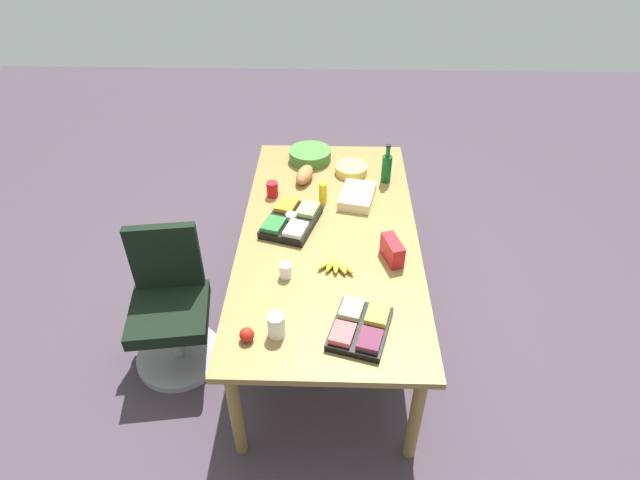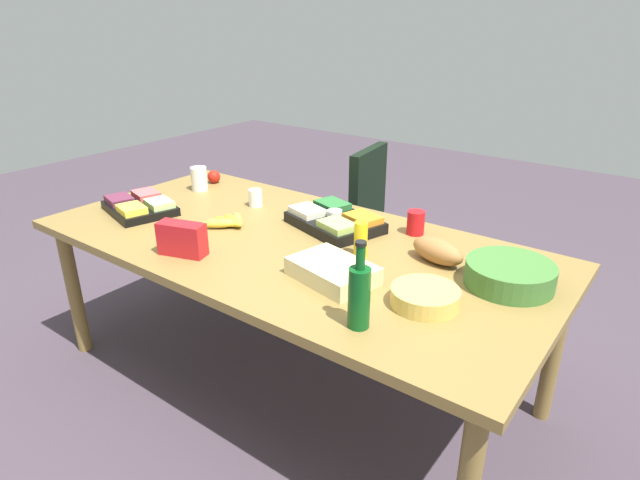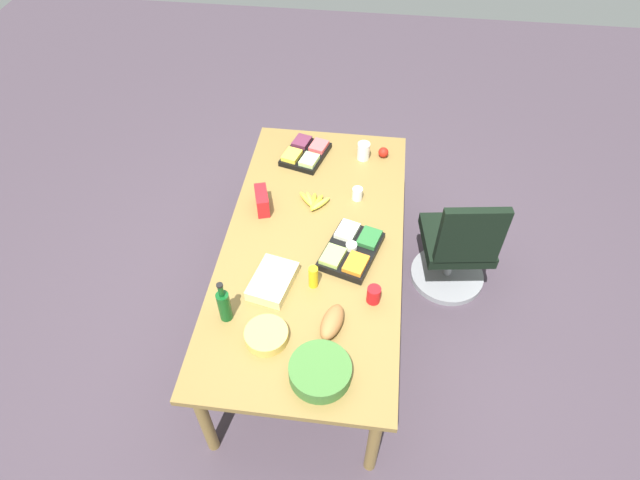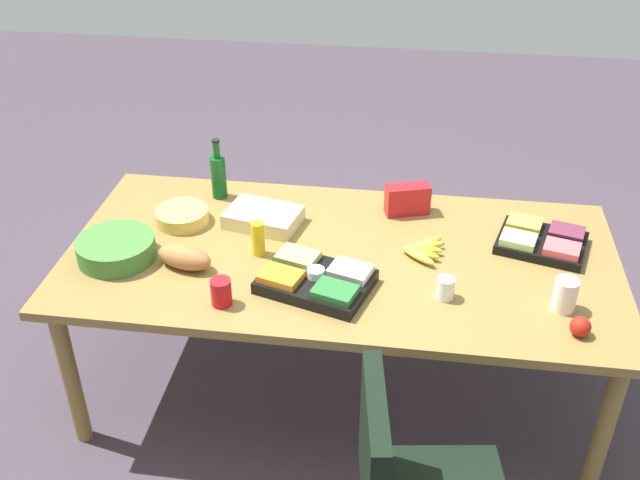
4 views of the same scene
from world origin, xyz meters
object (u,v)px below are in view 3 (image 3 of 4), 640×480
at_px(fruit_platter, 306,153).
at_px(apple_red, 383,152).
at_px(red_solo_cup, 374,295).
at_px(banana_bunch, 313,202).
at_px(chip_bag_red, 262,201).
at_px(paper_cup, 357,194).
at_px(veggie_tray, 351,250).
at_px(conference_table, 313,248).
at_px(chip_bowl, 266,335).
at_px(salad_bowl, 320,371).
at_px(mustard_bottle, 313,277).
at_px(sheet_cake, 273,281).
at_px(bread_loaf, 332,322).
at_px(mayo_jar, 363,151).
at_px(office_chair, 456,251).
at_px(wine_bottle, 224,305).

height_order(fruit_platter, apple_red, apple_red).
bearing_deg(red_solo_cup, banana_bunch, 30.83).
bearing_deg(chip_bag_red, paper_cup, -74.50).
distance_m(veggie_tray, paper_cup, 0.51).
xyz_separation_m(conference_table, chip_bowl, (-0.74, 0.16, 0.10)).
distance_m(conference_table, salad_bowl, 0.95).
bearing_deg(apple_red, salad_bowl, 172.55).
bearing_deg(mustard_bottle, banana_bunch, 7.65).
height_order(sheet_cake, paper_cup, paper_cup).
bearing_deg(mustard_bottle, bread_loaf, -153.13).
bearing_deg(mayo_jar, veggie_tray, 179.54).
bearing_deg(bread_loaf, salad_bowl, 174.80).
xyz_separation_m(conference_table, banana_bunch, (0.34, 0.04, 0.09)).
distance_m(veggie_tray, mayo_jar, 0.95).
relative_size(chip_bag_red, paper_cup, 2.22).
distance_m(banana_bunch, paper_cup, 0.31).
bearing_deg(veggie_tray, mustard_bottle, 143.80).
bearing_deg(office_chair, apple_red, 47.95).
bearing_deg(chip_bag_red, chip_bowl, -167.39).
relative_size(conference_table, mayo_jar, 17.38).
height_order(conference_table, veggie_tray, veggie_tray).
bearing_deg(veggie_tray, paper_cup, 0.19).
bearing_deg(conference_table, salad_bowl, -170.13).
height_order(chip_bag_red, chip_bowl, chip_bag_red).
bearing_deg(mustard_bottle, chip_bowl, 152.83).
height_order(sheet_cake, chip_bowl, sheet_cake).
xyz_separation_m(veggie_tray, salad_bowl, (-0.86, 0.09, 0.01)).
distance_m(office_chair, red_solo_cup, 1.09).
xyz_separation_m(banana_bunch, mayo_jar, (0.54, -0.30, 0.04)).
bearing_deg(conference_table, bread_loaf, -163.18).
bearing_deg(apple_red, chip_bag_red, 130.04).
distance_m(sheet_cake, veggie_tray, 0.53).
height_order(conference_table, banana_bunch, banana_bunch).
relative_size(apple_red, chip_bowl, 0.32).
xyz_separation_m(banana_bunch, chip_bowl, (-1.08, 0.11, 0.01)).
distance_m(sheet_cake, red_solo_cup, 0.60).
distance_m(apple_red, mayo_jar, 0.16).
bearing_deg(chip_bag_red, office_chair, -84.80).
bearing_deg(banana_bunch, chip_bag_red, 103.38).
xyz_separation_m(apple_red, wine_bottle, (-1.55, 0.81, 0.08)).
bearing_deg(salad_bowl, sheet_cake, 32.46).
distance_m(fruit_platter, veggie_tray, 1.01).
relative_size(conference_table, chip_bag_red, 11.66).
distance_m(apple_red, chip_bowl, 1.75).
relative_size(mustard_bottle, apple_red, 2.00).
height_order(sheet_cake, mustard_bottle, mustard_bottle).
xyz_separation_m(banana_bunch, paper_cup, (0.09, -0.29, 0.02)).
height_order(conference_table, mayo_jar, mayo_jar).
distance_m(salad_bowl, apple_red, 1.86).
distance_m(fruit_platter, paper_cup, 0.59).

